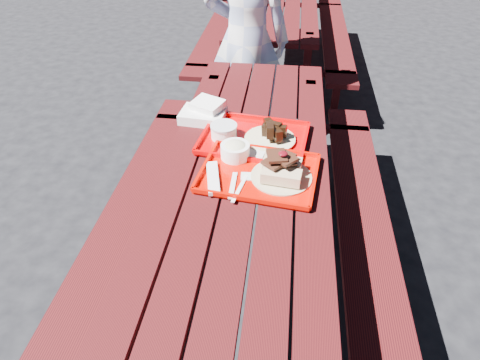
{
  "coord_description": "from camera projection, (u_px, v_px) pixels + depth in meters",
  "views": [
    {
      "loc": [
        0.16,
        -1.5,
        1.87
      ],
      "look_at": [
        0.0,
        -0.15,
        0.82
      ],
      "focal_mm": 32.0,
      "sensor_mm": 36.0,
      "label": 1
    }
  ],
  "objects": [
    {
      "name": "ground",
      "position": [
        243.0,
        282.0,
        2.34
      ],
      "size": [
        60.0,
        60.0,
        0.0
      ],
      "primitive_type": "plane",
      "color": "black",
      "rests_on": "ground"
    },
    {
      "name": "picnic_table_far",
      "position": [
        276.0,
        18.0,
        4.19
      ],
      "size": [
        1.41,
        2.4,
        0.75
      ],
      "color": "#420C0C",
      "rests_on": "ground"
    },
    {
      "name": "near_tray",
      "position": [
        260.0,
        166.0,
        1.85
      ],
      "size": [
        0.53,
        0.44,
        0.16
      ],
      "color": "#C60A00",
      "rests_on": "picnic_table_near"
    },
    {
      "name": "picnic_table_near",
      "position": [
        244.0,
        204.0,
        1.99
      ],
      "size": [
        1.41,
        2.4,
        0.75
      ],
      "color": "#420C0C",
      "rests_on": "ground"
    },
    {
      "name": "far_tray",
      "position": [
        252.0,
        137.0,
        2.05
      ],
      "size": [
        0.54,
        0.44,
        0.08
      ],
      "color": "#CB0002",
      "rests_on": "picnic_table_near"
    },
    {
      "name": "white_cloth",
      "position": [
        204.0,
        113.0,
        2.22
      ],
      "size": [
        0.24,
        0.21,
        0.09
      ],
      "color": "white",
      "rests_on": "picnic_table_near"
    },
    {
      "name": "person",
      "position": [
        246.0,
        40.0,
        2.96
      ],
      "size": [
        0.63,
        0.44,
        1.65
      ],
      "primitive_type": "imported",
      "rotation": [
        0.0,
        0.0,
        3.06
      ],
      "color": "#A3B2DA",
      "rests_on": "ground"
    }
  ]
}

